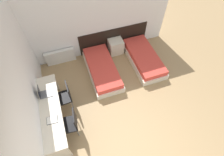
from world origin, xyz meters
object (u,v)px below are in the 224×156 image
object	(u,v)px
nightstand	(116,47)
chair_near_notebook	(71,123)
laptop	(44,93)
chair_near_laptop	(65,96)
bed_near_door	(144,58)
bed_near_window	(102,69)

from	to	relation	value
nightstand	chair_near_notebook	bearing A→B (deg)	-130.67
nightstand	laptop	xyz separation A→B (m)	(-2.53, -1.52, 0.54)
chair_near_laptop	chair_near_notebook	xyz separation A→B (m)	(-0.00, -0.83, 0.00)
bed_near_door	chair_near_laptop	distance (m)	2.94
chair_near_notebook	laptop	bearing A→B (deg)	124.24
laptop	chair_near_notebook	bearing A→B (deg)	-60.25
chair_near_notebook	bed_near_door	bearing A→B (deg)	36.22
nightstand	chair_near_laptop	size ratio (longest dim) A/B	0.58
chair_near_laptop	laptop	distance (m)	0.56
bed_near_window	bed_near_door	bearing A→B (deg)	0.00
bed_near_door	chair_near_laptop	world-z (taller)	chair_near_laptop
bed_near_window	nightstand	world-z (taller)	nightstand
bed_near_window	nightstand	xyz separation A→B (m)	(0.75, 0.77, 0.09)
bed_near_door	chair_near_notebook	bearing A→B (deg)	-149.88
laptop	nightstand	bearing A→B (deg)	32.68
chair_near_notebook	laptop	xyz separation A→B (m)	(-0.47, 0.88, 0.31)
bed_near_window	laptop	world-z (taller)	laptop
bed_near_door	nightstand	size ratio (longest dim) A/B	3.62
nightstand	laptop	world-z (taller)	laptop
bed_near_door	nightstand	distance (m)	1.08
nightstand	bed_near_door	bearing A→B (deg)	-45.45
bed_near_door	laptop	world-z (taller)	laptop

